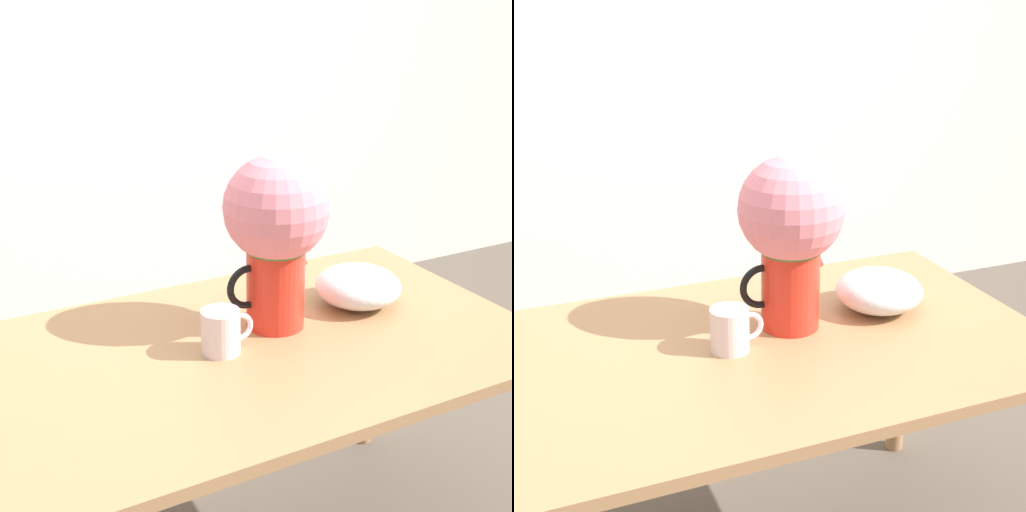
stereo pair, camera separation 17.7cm
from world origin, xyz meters
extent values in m
cube|color=silver|center=(0.00, 1.63, 1.30)|extent=(8.00, 0.05, 2.60)
cube|color=#A3754C|center=(-0.02, -0.09, 0.71)|extent=(1.44, 0.86, 0.03)
cylinder|color=#A3754C|center=(0.64, 0.28, 0.35)|extent=(0.06, 0.06, 0.70)
cylinder|color=red|center=(0.09, -0.02, 0.84)|extent=(0.15, 0.15, 0.23)
cone|color=red|center=(0.16, -0.02, 0.92)|extent=(0.05, 0.05, 0.06)
torus|color=black|center=(0.01, -0.02, 0.85)|extent=(0.12, 0.02, 0.12)
sphere|color=#3D7033|center=(0.09, -0.02, 1.00)|extent=(0.20, 0.20, 0.20)
sphere|color=pink|center=(0.09, -0.02, 1.05)|extent=(0.27, 0.27, 0.27)
cylinder|color=silver|center=(-0.10, -0.09, 0.78)|extent=(0.10, 0.10, 0.11)
torus|color=silver|center=(-0.05, -0.09, 0.78)|extent=(0.07, 0.01, 0.07)
ellipsoid|color=silver|center=(0.36, -0.02, 0.78)|extent=(0.24, 0.24, 0.11)
camera|label=1|loc=(-0.74, -1.49, 1.56)|focal=50.00mm
camera|label=2|loc=(-0.58, -1.56, 1.56)|focal=50.00mm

